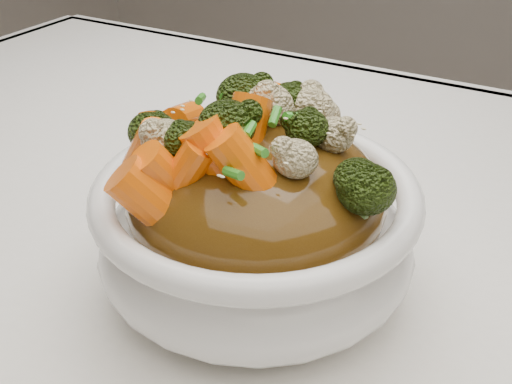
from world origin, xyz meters
The scene contains 8 objects.
tablecloth centered at (0.00, 0.00, 0.73)m, with size 1.20×0.80×0.04m, color white.
bowl centered at (-0.04, -0.01, 0.79)m, with size 0.19×0.19×0.08m, color white, non-canonical shape.
sauce_base centered at (-0.04, -0.01, 0.81)m, with size 0.15×0.15×0.08m, color #4C300D.
carrots centered at (-0.04, -0.01, 0.87)m, with size 0.15×0.15×0.04m, color #F86508, non-canonical shape.
broccoli centered at (-0.04, -0.01, 0.87)m, with size 0.15×0.15×0.04m, color black, non-canonical shape.
cauliflower centered at (-0.04, -0.01, 0.87)m, with size 0.15×0.15×0.03m, color beige, non-canonical shape.
scallions centered at (-0.04, -0.01, 0.87)m, with size 0.11×0.11×0.02m, color #30881F, non-canonical shape.
sesame_seeds centered at (-0.04, -0.01, 0.87)m, with size 0.14×0.14×0.01m, color beige, non-canonical shape.
Camera 1 is at (0.10, -0.27, 1.00)m, focal length 42.00 mm.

